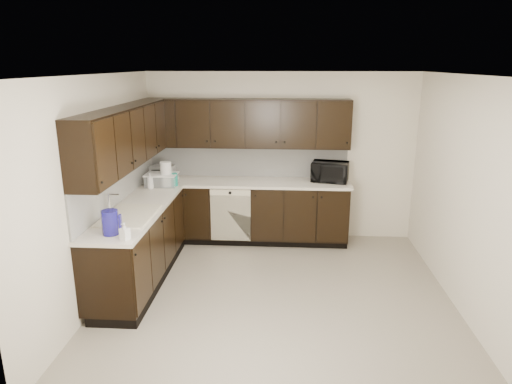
# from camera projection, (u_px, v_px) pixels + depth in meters

# --- Properties ---
(floor) EXTENTS (4.00, 4.00, 0.00)m
(floor) POSITION_uv_depth(u_px,v_px,m) (276.00, 296.00, 5.32)
(floor) COLOR gray
(floor) RESTS_ON ground
(ceiling) EXTENTS (4.00, 4.00, 0.00)m
(ceiling) POSITION_uv_depth(u_px,v_px,m) (279.00, 75.00, 4.64)
(ceiling) COLOR white
(ceiling) RESTS_ON wall_back
(wall_back) EXTENTS (4.00, 0.02, 2.50)m
(wall_back) POSITION_uv_depth(u_px,v_px,m) (280.00, 157.00, 6.90)
(wall_back) COLOR beige
(wall_back) RESTS_ON floor
(wall_left) EXTENTS (0.02, 4.00, 2.50)m
(wall_left) POSITION_uv_depth(u_px,v_px,m) (99.00, 189.00, 5.11)
(wall_left) COLOR beige
(wall_left) RESTS_ON floor
(wall_right) EXTENTS (0.02, 4.00, 2.50)m
(wall_right) POSITION_uv_depth(u_px,v_px,m) (465.00, 196.00, 4.85)
(wall_right) COLOR beige
(wall_right) RESTS_ON floor
(wall_front) EXTENTS (4.00, 0.02, 2.50)m
(wall_front) POSITION_uv_depth(u_px,v_px,m) (271.00, 274.00, 3.06)
(wall_front) COLOR beige
(wall_front) RESTS_ON floor
(lower_cabinets) EXTENTS (3.00, 2.80, 0.90)m
(lower_cabinets) POSITION_uv_depth(u_px,v_px,m) (206.00, 227.00, 6.34)
(lower_cabinets) COLOR black
(lower_cabinets) RESTS_ON floor
(countertop) EXTENTS (3.03, 2.83, 0.04)m
(countertop) POSITION_uv_depth(u_px,v_px,m) (205.00, 192.00, 6.20)
(countertop) COLOR beige
(countertop) RESTS_ON lower_cabinets
(backsplash) EXTENTS (3.00, 2.80, 0.48)m
(backsplash) POSITION_uv_depth(u_px,v_px,m) (192.00, 170.00, 6.34)
(backsplash) COLOR silver
(backsplash) RESTS_ON countertop
(upper_cabinets) EXTENTS (3.00, 2.80, 0.70)m
(upper_cabinets) POSITION_uv_depth(u_px,v_px,m) (197.00, 129.00, 6.06)
(upper_cabinets) COLOR black
(upper_cabinets) RESTS_ON wall_back
(dishwasher) EXTENTS (0.58, 0.04, 0.78)m
(dishwasher) POSITION_uv_depth(u_px,v_px,m) (231.00, 212.00, 6.57)
(dishwasher) COLOR beige
(dishwasher) RESTS_ON lower_cabinets
(sink) EXTENTS (0.54, 0.82, 0.42)m
(sink) POSITION_uv_depth(u_px,v_px,m) (129.00, 221.00, 5.18)
(sink) COLOR beige
(sink) RESTS_ON countertop
(microwave) EXTENTS (0.58, 0.45, 0.29)m
(microwave) POSITION_uv_depth(u_px,v_px,m) (330.00, 172.00, 6.66)
(microwave) COLOR black
(microwave) RESTS_ON countertop
(soap_bottle_a) EXTENTS (0.11, 0.11, 0.18)m
(soap_bottle_a) POSITION_uv_depth(u_px,v_px,m) (125.00, 231.00, 4.46)
(soap_bottle_a) COLOR gray
(soap_bottle_a) RESTS_ON countertop
(soap_bottle_b) EXTENTS (0.10, 0.10, 0.22)m
(soap_bottle_b) POSITION_uv_depth(u_px,v_px,m) (150.00, 181.00, 6.27)
(soap_bottle_b) COLOR gray
(soap_bottle_b) RESTS_ON countertop
(toaster_oven) EXTENTS (0.37, 0.32, 0.20)m
(toaster_oven) POSITION_uv_depth(u_px,v_px,m) (163.00, 172.00, 6.80)
(toaster_oven) COLOR silver
(toaster_oven) RESTS_ON countertop
(storage_bin) EXTENTS (0.44, 0.33, 0.17)m
(storage_bin) POSITION_uv_depth(u_px,v_px,m) (162.00, 180.00, 6.44)
(storage_bin) COLOR white
(storage_bin) RESTS_ON countertop
(blue_pitcher) EXTENTS (0.19, 0.19, 0.25)m
(blue_pitcher) POSITION_uv_depth(u_px,v_px,m) (110.00, 222.00, 4.60)
(blue_pitcher) COLOR #140F8A
(blue_pitcher) RESTS_ON countertop
(teal_tumbler) EXTENTS (0.10, 0.10, 0.18)m
(teal_tumbler) POSITION_uv_depth(u_px,v_px,m) (175.00, 180.00, 6.43)
(teal_tumbler) COLOR #0C8C78
(teal_tumbler) RESTS_ON countertop
(paper_towel_roll) EXTENTS (0.16, 0.16, 0.34)m
(paper_towel_roll) POSITION_uv_depth(u_px,v_px,m) (166.00, 174.00, 6.42)
(paper_towel_roll) COLOR silver
(paper_towel_roll) RESTS_ON countertop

